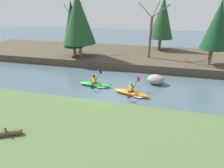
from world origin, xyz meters
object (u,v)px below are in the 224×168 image
Objects in this scene: driftwood_log at (2,134)px; kayaker_middle at (96,84)px; kayaker_lead at (133,93)px; boulder_midstream at (156,79)px.

kayaker_middle is at bearing 51.79° from driftwood_log.
driftwood_log is at bearing -112.45° from kayaker_lead.
boulder_midstream is at bearing 29.97° from driftwood_log.
kayaker_lead is 3.09m from boulder_midstream.
driftwood_log is (-4.90, -6.82, 0.69)m from kayaker_lead.
kayaker_middle is 1.75× the size of driftwood_log.
kayaker_lead reaches higher than driftwood_log.
kayaker_lead is 8.42m from driftwood_log.
driftwood_log is (-1.74, -7.69, 0.69)m from kayaker_middle.
kayaker_lead is at bearing -121.41° from boulder_midstream.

